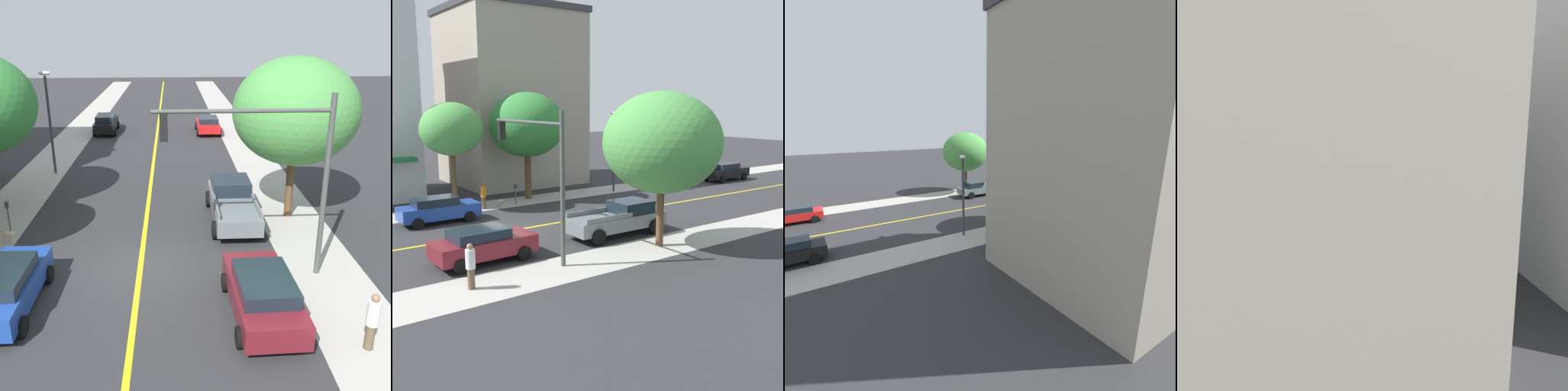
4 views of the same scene
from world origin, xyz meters
TOP-DOWN VIEW (x-y plane):
  - ground_plane at (0.00, 0.00)m, footprint 140.00×140.00m
  - sidewalk_left at (-6.88, 0.00)m, footprint 2.97×126.00m
  - sidewalk_right at (6.88, 0.00)m, footprint 2.97×126.00m
  - road_centerline_stripe at (0.00, 0.00)m, footprint 0.20×126.00m
  - brick_apartment_block at (-15.13, 8.17)m, footprint 9.91×10.20m
  - street_tree_left_near at (6.81, 4.79)m, footprint 5.63×5.63m
  - street_tree_right_corner at (-7.41, 5.46)m, footprint 5.37×5.37m
  - street_tree_left_far at (-7.15, -0.16)m, footprint 3.99×3.99m
  - fire_hydrant at (-5.96, -2.16)m, footprint 0.44×0.24m
  - parking_meter at (-6.01, 3.68)m, footprint 0.12×0.18m
  - traffic_light_mast at (4.69, -0.64)m, footprint 6.02×0.32m
  - street_lamp at (-6.05, 12.32)m, footprint 0.70×0.36m
  - red_sedan_right_curb at (4.38, 23.19)m, footprint 2.06×4.20m
  - maroon_sedan_right_curb at (4.01, -3.17)m, footprint 2.20×4.51m
  - blue_sedan_left_curb at (-4.06, -2.34)m, footprint 1.99×4.53m
  - grey_pickup_truck at (4.06, 4.49)m, footprint 2.24×5.52m
  - pedestrian_white_shirt at (6.74, -4.87)m, footprint 0.36×0.36m
  - pedestrian_orange_shirt at (-5.96, 1.31)m, footprint 0.35×0.35m
  - small_dog at (-5.68, 2.43)m, footprint 0.77×0.63m

SIDE VIEW (x-z plane):
  - ground_plane at x=0.00m, z-range 0.00..0.00m
  - road_centerline_stripe at x=0.00m, z-range 0.00..0.00m
  - sidewalk_left at x=-6.88m, z-range 0.00..0.01m
  - sidewalk_right at x=6.88m, z-range 0.00..0.01m
  - fire_hydrant at x=-5.96m, z-range -0.01..0.75m
  - small_dog at x=-5.68m, z-range 0.10..0.71m
  - red_sedan_right_curb at x=4.38m, z-range 0.05..1.44m
  - maroon_sedan_right_curb at x=4.01m, z-range 0.05..1.56m
  - blue_sedan_left_curb at x=-4.06m, z-range 0.04..1.57m
  - grey_pickup_truck at x=4.06m, z-range 0.01..1.75m
  - parking_meter at x=-6.01m, z-range 0.22..1.61m
  - pedestrian_orange_shirt at x=-5.96m, z-range 0.05..1.80m
  - pedestrian_white_shirt at x=6.74m, z-range 0.05..1.82m
  - street_lamp at x=-6.05m, z-range 0.75..6.93m
  - traffic_light_mast at x=4.69m, z-range 1.12..7.70m
  - street_tree_left_near at x=6.81m, z-range 1.31..8.73m
  - street_tree_left_far at x=-7.15m, z-range 1.73..8.64m
  - street_tree_right_corner at x=-7.41m, z-range 1.50..9.11m
  - brick_apartment_block at x=-15.13m, z-range 0.02..14.59m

